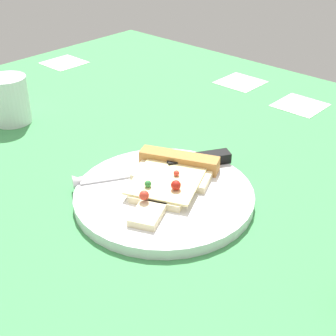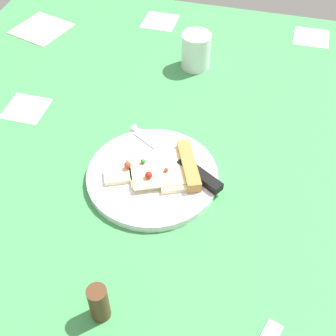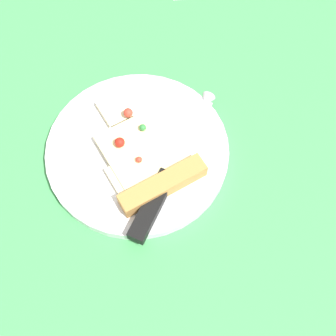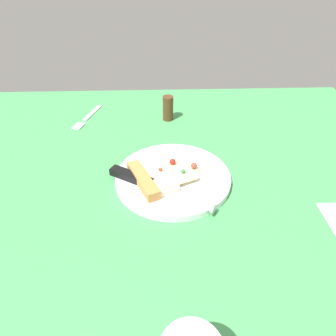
% 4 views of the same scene
% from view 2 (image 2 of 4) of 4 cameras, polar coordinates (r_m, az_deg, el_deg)
% --- Properties ---
extents(ground_plane, '(1.19, 1.19, 0.03)m').
position_cam_2_polar(ground_plane, '(0.98, -0.35, 2.10)').
color(ground_plane, '#3D8C4C').
rests_on(ground_plane, ground).
extents(plate, '(0.25, 0.25, 0.02)m').
position_cam_2_polar(plate, '(0.90, -1.90, -1.02)').
color(plate, silver).
rests_on(plate, ground_plane).
extents(pizza_slice, '(0.19, 0.15, 0.03)m').
position_cam_2_polar(pizza_slice, '(0.89, -0.30, -0.16)').
color(pizza_slice, beige).
rests_on(pizza_slice, plate).
extents(knife, '(0.22, 0.14, 0.02)m').
position_cam_2_polar(knife, '(0.90, 1.76, 0.60)').
color(knife, silver).
rests_on(knife, plate).
extents(drinking_glass, '(0.07, 0.07, 0.09)m').
position_cam_2_polar(drinking_glass, '(1.16, 3.19, 14.09)').
color(drinking_glass, white).
rests_on(drinking_glass, ground_plane).
extents(pepper_shaker, '(0.03, 0.03, 0.07)m').
position_cam_2_polar(pepper_shaker, '(0.72, -8.08, -16.02)').
color(pepper_shaker, '#4C2D19').
rests_on(pepper_shaker, ground_plane).
extents(napkin, '(0.16, 0.16, 0.00)m').
position_cam_2_polar(napkin, '(1.37, -15.14, 16.07)').
color(napkin, beige).
rests_on(napkin, ground_plane).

